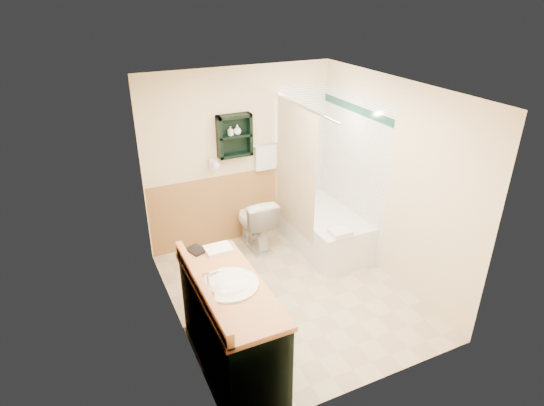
{
  "coord_description": "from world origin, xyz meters",
  "views": [
    {
      "loc": [
        -2.05,
        -3.85,
        3.31
      ],
      "look_at": [
        -0.14,
        0.2,
        1.13
      ],
      "focal_mm": 30.0,
      "sensor_mm": 36.0,
      "label": 1
    }
  ],
  "objects_px": {
    "wall_shelf": "(235,136)",
    "hair_dryer": "(213,164)",
    "vanity_book": "(190,245)",
    "bathtub": "(322,227)",
    "soap_bottle_a": "(231,133)",
    "vanity": "(231,326)",
    "toilet": "(254,222)",
    "soap_bottle_b": "(237,131)"
  },
  "relations": [
    {
      "from": "wall_shelf",
      "to": "hair_dryer",
      "type": "height_order",
      "value": "wall_shelf"
    },
    {
      "from": "vanity_book",
      "to": "bathtub",
      "type": "bearing_deg",
      "value": 3.02
    },
    {
      "from": "hair_dryer",
      "to": "bathtub",
      "type": "distance_m",
      "value": 1.73
    },
    {
      "from": "bathtub",
      "to": "soap_bottle_a",
      "type": "distance_m",
      "value": 1.81
    },
    {
      "from": "hair_dryer",
      "to": "vanity",
      "type": "height_order",
      "value": "hair_dryer"
    },
    {
      "from": "wall_shelf",
      "to": "toilet",
      "type": "xyz_separation_m",
      "value": [
        0.16,
        -0.22,
        -1.18
      ]
    },
    {
      "from": "bathtub",
      "to": "toilet",
      "type": "relative_size",
      "value": 1.99
    },
    {
      "from": "vanity",
      "to": "soap_bottle_a",
      "type": "height_order",
      "value": "soap_bottle_a"
    },
    {
      "from": "vanity",
      "to": "toilet",
      "type": "xyz_separation_m",
      "value": [
        1.05,
        1.92,
        -0.09
      ]
    },
    {
      "from": "wall_shelf",
      "to": "soap_bottle_b",
      "type": "bearing_deg",
      "value": -7.71
    },
    {
      "from": "hair_dryer",
      "to": "soap_bottle_a",
      "type": "bearing_deg",
      "value": -6.97
    },
    {
      "from": "vanity",
      "to": "vanity_book",
      "type": "relative_size",
      "value": 7.38
    },
    {
      "from": "toilet",
      "to": "soap_bottle_a",
      "type": "distance_m",
      "value": 1.26
    },
    {
      "from": "toilet",
      "to": "soap_bottle_a",
      "type": "height_order",
      "value": "soap_bottle_a"
    },
    {
      "from": "hair_dryer",
      "to": "vanity",
      "type": "bearing_deg",
      "value": -105.34
    },
    {
      "from": "hair_dryer",
      "to": "vanity_book",
      "type": "relative_size",
      "value": 1.22
    },
    {
      "from": "bathtub",
      "to": "toilet",
      "type": "distance_m",
      "value": 0.94
    },
    {
      "from": "vanity_book",
      "to": "toilet",
      "type": "bearing_deg",
      "value": 25.61
    },
    {
      "from": "vanity_book",
      "to": "soap_bottle_b",
      "type": "bearing_deg",
      "value": 32.95
    },
    {
      "from": "bathtub",
      "to": "toilet",
      "type": "bearing_deg",
      "value": 157.56
    },
    {
      "from": "wall_shelf",
      "to": "vanity",
      "type": "xyz_separation_m",
      "value": [
        -0.89,
        -2.14,
        -1.09
      ]
    },
    {
      "from": "vanity",
      "to": "soap_bottle_b",
      "type": "relative_size",
      "value": 11.63
    },
    {
      "from": "vanity",
      "to": "soap_bottle_b",
      "type": "xyz_separation_m",
      "value": [
        0.93,
        2.14,
        1.15
      ]
    },
    {
      "from": "vanity_book",
      "to": "wall_shelf",
      "type": "bearing_deg",
      "value": 33.98
    },
    {
      "from": "wall_shelf",
      "to": "vanity_book",
      "type": "distance_m",
      "value": 1.91
    },
    {
      "from": "vanity",
      "to": "toilet",
      "type": "bearing_deg",
      "value": 61.31
    },
    {
      "from": "toilet",
      "to": "vanity_book",
      "type": "bearing_deg",
      "value": 46.26
    },
    {
      "from": "toilet",
      "to": "vanity_book",
      "type": "distance_m",
      "value": 1.88
    },
    {
      "from": "vanity_book",
      "to": "soap_bottle_b",
      "type": "xyz_separation_m",
      "value": [
        1.1,
        1.49,
        0.6
      ]
    },
    {
      "from": "hair_dryer",
      "to": "wall_shelf",
      "type": "bearing_deg",
      "value": -4.76
    },
    {
      "from": "vanity",
      "to": "vanity_book",
      "type": "distance_m",
      "value": 0.87
    },
    {
      "from": "hair_dryer",
      "to": "bathtub",
      "type": "bearing_deg",
      "value": -24.52
    },
    {
      "from": "hair_dryer",
      "to": "vanity",
      "type": "xyz_separation_m",
      "value": [
        -0.59,
        -2.17,
        -0.74
      ]
    },
    {
      "from": "soap_bottle_a",
      "to": "vanity_book",
      "type": "bearing_deg",
      "value": -124.02
    },
    {
      "from": "wall_shelf",
      "to": "soap_bottle_a",
      "type": "distance_m",
      "value": 0.07
    },
    {
      "from": "hair_dryer",
      "to": "bathtub",
      "type": "height_order",
      "value": "hair_dryer"
    },
    {
      "from": "hair_dryer",
      "to": "soap_bottle_b",
      "type": "xyz_separation_m",
      "value": [
        0.34,
        -0.03,
        0.41
      ]
    },
    {
      "from": "vanity",
      "to": "soap_bottle_a",
      "type": "bearing_deg",
      "value": 68.56
    },
    {
      "from": "vanity_book",
      "to": "soap_bottle_b",
      "type": "relative_size",
      "value": 1.58
    },
    {
      "from": "wall_shelf",
      "to": "toilet",
      "type": "distance_m",
      "value": 1.21
    },
    {
      "from": "hair_dryer",
      "to": "soap_bottle_b",
      "type": "height_order",
      "value": "soap_bottle_b"
    },
    {
      "from": "wall_shelf",
      "to": "bathtub",
      "type": "bearing_deg",
      "value": -29.48
    }
  ]
}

